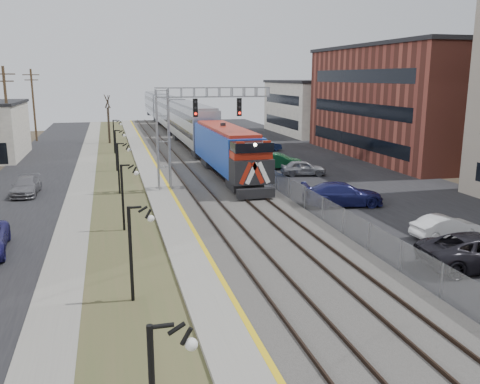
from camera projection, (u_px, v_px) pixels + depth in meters
name	position (u px, v px, depth m)	size (l,w,h in m)	color
street_west	(30.00, 181.00, 44.30)	(7.00, 120.00, 0.04)	black
sidewalk	(83.00, 179.00, 45.39)	(2.00, 120.00, 0.08)	gray
grass_median	(118.00, 177.00, 46.13)	(4.00, 120.00, 0.06)	#434C28
platform	(151.00, 175.00, 46.84)	(2.00, 120.00, 0.24)	gray
ballast_bed	(204.00, 172.00, 48.07)	(8.00, 120.00, 0.20)	#595651
parking_lot	(322.00, 168.00, 51.02)	(16.00, 120.00, 0.04)	black
platform_edge	(161.00, 173.00, 47.03)	(0.24, 120.00, 0.01)	gold
track_near	(183.00, 171.00, 47.54)	(1.58, 120.00, 0.15)	#2D2119
track_far	(220.00, 170.00, 48.40)	(1.58, 120.00, 0.15)	#2D2119
train	(175.00, 117.00, 78.16)	(3.00, 85.85, 5.33)	#153DAF
signal_gantry	(185.00, 121.00, 39.56)	(9.00, 1.07, 8.15)	gray
lampposts	(123.00, 197.00, 29.92)	(0.14, 62.14, 4.00)	black
fence	(247.00, 163.00, 48.94)	(0.04, 120.00, 1.60)	gray
buildings_east	(473.00, 104.00, 49.44)	(16.00, 76.00, 15.00)	gray
bare_trees	(20.00, 145.00, 47.11)	(12.30, 42.30, 5.95)	#382D23
car_lot_b	(445.00, 228.00, 28.56)	(1.37, 3.93, 1.29)	white
car_lot_d	(343.00, 195.00, 35.72)	(2.30, 5.66, 1.64)	#15184B
car_lot_e	(303.00, 168.00, 46.71)	(1.67, 4.15, 1.41)	gray
car_lot_f	(279.00, 162.00, 49.98)	(1.61, 4.62, 1.52)	#0C3D1E
car_street_b	(26.00, 187.00, 39.09)	(1.86, 4.58, 1.33)	slate
car_lot_g	(266.00, 146.00, 61.95)	(1.41, 4.03, 1.33)	navy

